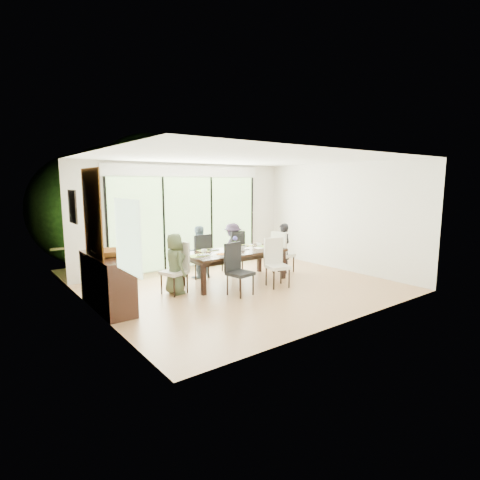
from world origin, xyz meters
TOP-DOWN VIEW (x-y plane):
  - floor at (0.00, 0.00)m, footprint 6.00×5.00m
  - ceiling at (0.00, 0.00)m, footprint 6.00×5.00m
  - wall_back at (0.00, 2.51)m, footprint 6.00×0.02m
  - wall_front at (0.00, -2.51)m, footprint 6.00×0.02m
  - wall_left at (-3.01, 0.00)m, footprint 0.02×5.00m
  - wall_right at (3.01, 0.00)m, footprint 0.02×5.00m
  - glass_doors at (0.00, 2.47)m, footprint 4.20×0.02m
  - blinds_header at (0.00, 2.46)m, footprint 4.40×0.06m
  - mullion_a at (-2.10, 2.46)m, footprint 0.05×0.04m
  - mullion_b at (-0.70, 2.46)m, footprint 0.05×0.04m
  - mullion_c at (0.70, 2.46)m, footprint 0.05×0.04m
  - mullion_d at (2.10, 2.46)m, footprint 0.05×0.04m
  - side_window at (-2.97, -1.20)m, footprint 0.02×0.90m
  - deck at (0.00, 3.40)m, footprint 6.00×1.80m
  - rail_top at (0.00, 4.20)m, footprint 6.00×0.08m
  - foliage_left at (-1.80, 5.20)m, footprint 3.20×3.20m
  - foliage_mid at (0.40, 5.80)m, footprint 4.00×4.00m
  - foliage_right at (2.20, 5.00)m, footprint 2.80×2.80m
  - foliage_far at (-0.60, 6.50)m, footprint 3.60×3.60m
  - table_top at (0.09, 0.56)m, footprint 2.28×1.04m
  - table_apron at (0.09, 0.56)m, footprint 2.09×0.85m
  - table_leg_fl at (-0.99, 0.13)m, footprint 0.09×0.09m
  - table_leg_fr at (1.17, 0.13)m, footprint 0.09×0.09m
  - table_leg_bl at (-0.99, 0.99)m, footprint 0.09×0.09m
  - table_leg_br at (1.17, 0.99)m, footprint 0.09×0.09m
  - chair_left_end at (-1.41, 0.56)m, footprint 0.54×0.54m
  - chair_right_end at (1.59, 0.56)m, footprint 0.51×0.51m
  - chair_far_left at (-0.36, 1.41)m, footprint 0.46×0.46m
  - chair_far_right at (0.64, 1.41)m, footprint 0.47×0.47m
  - chair_near_left at (-0.41, -0.31)m, footprint 0.50×0.50m
  - chair_near_right at (0.59, -0.31)m, footprint 0.53×0.53m
  - person_left_end at (-1.39, 0.56)m, footprint 0.37×0.58m
  - person_right_end at (1.57, 0.56)m, footprint 0.42×0.61m
  - person_far_left at (-0.36, 1.39)m, footprint 0.60×0.40m
  - person_far_right at (0.64, 1.39)m, footprint 0.60×0.41m
  - placemat_left at (-0.86, 0.56)m, footprint 0.42×0.30m
  - placemat_right at (1.04, 0.56)m, footprint 0.42×0.30m
  - placemat_far_l at (-0.36, 0.96)m, footprint 0.42×0.30m
  - placemat_far_r at (0.64, 0.96)m, footprint 0.42×0.30m
  - placemat_paper at (-0.46, 0.26)m, footprint 0.42×0.30m
  - tablet_far_l at (-0.26, 0.91)m, footprint 0.25×0.17m
  - tablet_far_r at (0.59, 0.91)m, footprint 0.23×0.16m
  - papers at (0.79, 0.51)m, footprint 0.28×0.21m
  - platter_base at (-0.46, 0.26)m, footprint 0.25×0.25m
  - platter_snacks at (-0.46, 0.26)m, footprint 0.19×0.19m
  - vase at (0.14, 0.61)m, footprint 0.08×0.08m
  - hyacinth_stems at (0.14, 0.61)m, footprint 0.04×0.04m
  - hyacinth_blooms at (0.14, 0.61)m, footprint 0.10×0.10m
  - laptop at (-0.76, 0.46)m, footprint 0.33×0.23m
  - cup_a at (-0.61, 0.71)m, footprint 0.15×0.15m
  - cup_b at (0.24, 0.46)m, footprint 0.13×0.13m
  - cup_c at (0.89, 0.66)m, footprint 0.17×0.17m
  - book at (0.34, 0.61)m, footprint 0.19×0.23m
  - sideboard at (-2.76, 0.50)m, footprint 0.47×1.68m
  - bowl at (-2.76, 0.40)m, footprint 0.50×0.50m
  - candlestick_base at (-2.76, 0.85)m, footprint 0.11×0.11m
  - candlestick_shaft at (-2.76, 0.85)m, footprint 0.03×0.03m
  - candlestick_pan at (-2.76, 0.85)m, footprint 0.11×0.11m
  - candle at (-2.76, 0.85)m, footprint 0.04×0.04m
  - tapestry at (-2.97, 0.40)m, footprint 0.02×1.00m
  - art_frame at (-2.97, 1.70)m, footprint 0.03×0.55m
  - art_canvas at (-2.95, 1.70)m, footprint 0.01×0.45m

SIDE VIEW (x-z plane):
  - deck at x=0.00m, z-range -0.10..0.00m
  - floor at x=0.00m, z-range -0.01..0.00m
  - table_leg_fl at x=-0.99m, z-range 0.00..0.65m
  - table_leg_fr at x=1.17m, z-range 0.00..0.65m
  - table_leg_bl at x=-0.99m, z-range 0.00..0.65m
  - table_leg_br at x=1.17m, z-range 0.00..0.65m
  - sideboard at x=-2.76m, z-range 0.00..0.95m
  - chair_left_end at x=-1.41m, z-range 0.00..1.04m
  - chair_right_end at x=1.59m, z-range 0.00..1.04m
  - chair_far_left at x=-0.36m, z-range 0.00..1.04m
  - chair_far_right at x=0.64m, z-range 0.00..1.04m
  - chair_near_left at x=-0.41m, z-range 0.00..1.04m
  - chair_near_right at x=0.59m, z-range 0.00..1.04m
  - rail_top at x=0.00m, z-range 0.52..0.58m
  - table_apron at x=0.09m, z-range 0.55..0.65m
  - person_left_end at x=-1.39m, z-range 0.00..1.22m
  - person_right_end at x=1.57m, z-range 0.00..1.22m
  - person_far_left at x=-0.36m, z-range 0.00..1.22m
  - person_far_right at x=0.64m, z-range 0.00..1.22m
  - table_top at x=0.09m, z-range 0.65..0.71m
  - papers at x=0.79m, z-range 0.71..0.72m
  - placemat_left at x=-0.86m, z-range 0.71..0.72m
  - placemat_right at x=1.04m, z-range 0.71..0.72m
  - placemat_far_l at x=-0.36m, z-range 0.71..0.72m
  - placemat_far_r at x=0.64m, z-range 0.71..0.72m
  - placemat_paper at x=-0.46m, z-range 0.71..0.72m
  - book at x=0.34m, z-range 0.71..0.73m
  - tablet_far_r at x=0.59m, z-range 0.72..0.73m
  - tablet_far_l at x=-0.26m, z-range 0.72..0.73m
  - laptop at x=-0.76m, z-range 0.71..0.74m
  - platter_base at x=-0.46m, z-range 0.72..0.74m
  - platter_snacks at x=-0.46m, z-range 0.74..0.75m
  - cup_b at x=0.24m, z-range 0.71..0.80m
  - cup_a at x=-0.61m, z-range 0.71..0.80m
  - cup_c at x=0.89m, z-range 0.71..0.80m
  - vase at x=0.14m, z-range 0.71..0.83m
  - hyacinth_stems at x=0.14m, z-range 0.81..0.96m
  - candlestick_base at x=-2.76m, z-range 0.95..0.99m
  - hyacinth_blooms at x=0.14m, z-range 0.92..1.03m
  - bowl at x=-2.76m, z-range 0.95..1.07m
  - glass_doors at x=0.00m, z-range 0.05..2.35m
  - mullion_a at x=-2.10m, z-range 0.05..2.35m
  - mullion_b at x=-0.70m, z-range 0.05..2.35m
  - mullion_c at x=0.70m, z-range 0.05..2.35m
  - mullion_d at x=2.10m, z-range 0.05..2.35m
  - foliage_right at x=2.20m, z-range -0.14..2.66m
  - wall_back at x=0.00m, z-range 0.00..2.70m
  - wall_front at x=0.00m, z-range 0.00..2.70m
  - wall_left at x=-3.01m, z-range 0.00..2.70m
  - wall_right at x=3.01m, z-range 0.00..2.70m
  - foliage_left at x=-1.80m, z-range -0.16..3.04m
  - side_window at x=-2.97m, z-range 1.00..2.00m
  - foliage_far at x=-0.60m, z-range -0.18..3.42m
  - candlestick_shaft at x=-2.76m, z-range 0.97..2.28m
  - tapestry at x=-2.97m, z-range 0.95..2.45m
  - art_frame at x=-2.97m, z-range 1.42..2.08m
  - art_canvas at x=-2.95m, z-range 1.48..2.02m
  - foliage_mid at x=0.40m, z-range -0.20..3.80m
  - candlestick_pan at x=-2.76m, z-range 2.26..2.30m
  - candle at x=-2.76m, z-range 2.29..2.39m
  - blinds_header at x=0.00m, z-range 2.36..2.64m
  - ceiling at x=0.00m, z-range 2.70..2.71m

